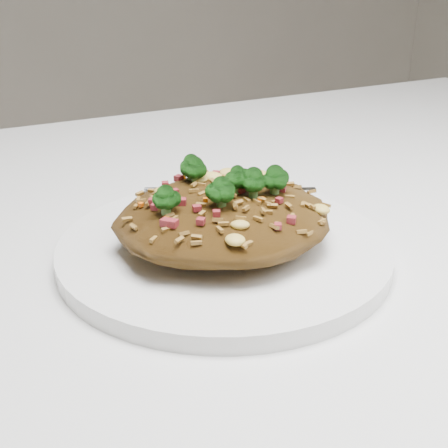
{
  "coord_description": "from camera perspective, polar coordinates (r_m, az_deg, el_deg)",
  "views": [
    {
      "loc": [
        -0.28,
        -0.46,
        0.98
      ],
      "look_at": [
        -0.08,
        -0.06,
        0.78
      ],
      "focal_mm": 50.0,
      "sensor_mm": 36.0,
      "label": 1
    }
  ],
  "objects": [
    {
      "name": "fried_rice",
      "position": [
        0.48,
        -0.02,
        1.48
      ],
      "size": [
        0.17,
        0.15,
        0.06
      ],
      "color": "brown",
      "rests_on": "plate"
    },
    {
      "name": "dining_table",
      "position": [
        0.62,
        4.17,
        -6.45
      ],
      "size": [
        1.2,
        0.8,
        0.75
      ],
      "color": "silver",
      "rests_on": "ground"
    },
    {
      "name": "plate",
      "position": [
        0.49,
        -0.0,
        -2.32
      ],
      "size": [
        0.26,
        0.26,
        0.01
      ],
      "primitive_type": "cylinder",
      "color": "white",
      "rests_on": "dining_table"
    },
    {
      "name": "fork",
      "position": [
        0.59,
        1.33,
        3.05
      ],
      "size": [
        0.15,
        0.08,
        0.0
      ],
      "rotation": [
        0.0,
        0.0,
        -0.42
      ],
      "color": "silver",
      "rests_on": "plate"
    }
  ]
}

